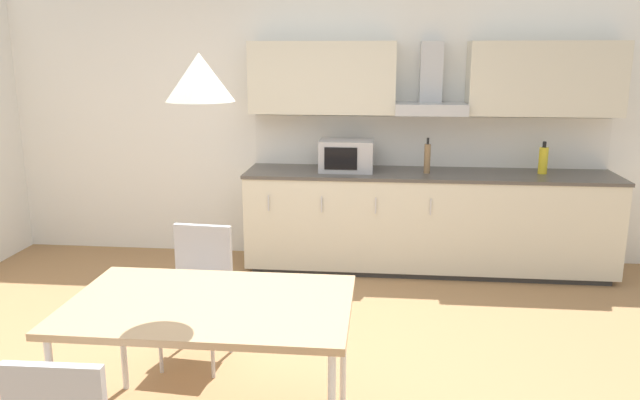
% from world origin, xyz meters
% --- Properties ---
extents(ground_plane, '(8.76, 7.35, 0.02)m').
position_xyz_m(ground_plane, '(0.00, 0.00, -0.01)').
color(ground_plane, '#9E754C').
extents(wall_back, '(7.01, 0.10, 2.64)m').
position_xyz_m(wall_back, '(0.00, 2.50, 1.32)').
color(wall_back, white).
rests_on(wall_back, ground_plane).
extents(kitchen_counter, '(3.29, 0.68, 0.90)m').
position_xyz_m(kitchen_counter, '(1.11, 2.12, 0.46)').
color(kitchen_counter, '#333333').
rests_on(kitchen_counter, ground_plane).
extents(backsplash_tile, '(3.27, 0.02, 0.47)m').
position_xyz_m(backsplash_tile, '(1.11, 2.44, 1.14)').
color(backsplash_tile, silver).
rests_on(backsplash_tile, kitchen_counter).
extents(upper_wall_cabinets, '(3.27, 0.40, 0.64)m').
position_xyz_m(upper_wall_cabinets, '(1.11, 2.28, 1.72)').
color(upper_wall_cabinets, beige).
extents(microwave, '(0.48, 0.35, 0.28)m').
position_xyz_m(microwave, '(0.37, 2.12, 1.04)').
color(microwave, '#ADADB2').
rests_on(microwave, kitchen_counter).
extents(bottle_yellow, '(0.08, 0.08, 0.29)m').
position_xyz_m(bottle_yellow, '(2.10, 2.17, 1.03)').
color(bottle_yellow, yellow).
rests_on(bottle_yellow, kitchen_counter).
extents(bottle_brown, '(0.06, 0.06, 0.32)m').
position_xyz_m(bottle_brown, '(1.09, 2.08, 1.04)').
color(bottle_brown, brown).
rests_on(bottle_brown, kitchen_counter).
extents(dining_table, '(1.41, 0.89, 0.74)m').
position_xyz_m(dining_table, '(-0.15, -0.60, 0.70)').
color(dining_table, tan).
rests_on(dining_table, ground_plane).
extents(chair_far_left, '(0.43, 0.43, 0.87)m').
position_xyz_m(chair_far_left, '(-0.46, 0.23, 0.53)').
color(chair_far_left, '#B2B2B7').
rests_on(chair_far_left, ground_plane).
extents(pendant_lamp, '(0.32, 0.32, 0.22)m').
position_xyz_m(pendant_lamp, '(-0.15, -0.60, 1.84)').
color(pendant_lamp, silver).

